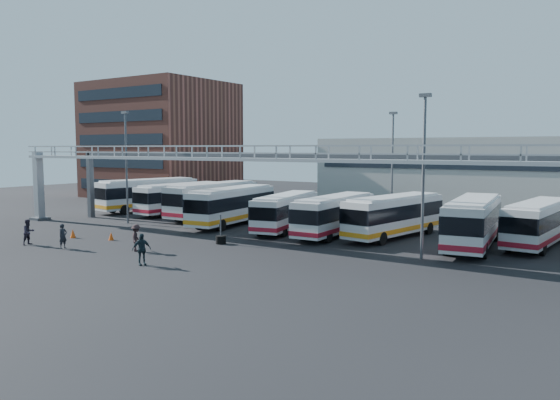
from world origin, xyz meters
The scene contains 23 objects.
ground centered at (0.00, 0.00, 0.00)m, with size 140.00×140.00×0.00m, color black.
gantry centered at (0.00, 5.87, 5.51)m, with size 51.40×5.15×7.10m.
apartment_building centered at (-34.00, 30.00, 8.00)m, with size 18.00×15.00×16.00m, color brown.
warehouse centered at (12.00, 38.00, 4.00)m, with size 42.00×14.00×8.00m, color #9E9E99.
light_pole_left centered at (-16.00, 8.00, 5.73)m, with size 0.70×0.35×10.21m.
light_pole_mid centered at (12.00, 7.00, 5.73)m, with size 0.70×0.35×10.21m.
light_pole_back centered at (4.00, 22.00, 5.73)m, with size 0.70×0.35×10.21m.
bus_0 centered at (-21.84, 16.00, 1.95)m, with size 4.62×11.86×3.52m.
bus_1 centered at (-16.70, 15.78, 1.79)m, with size 3.18×10.77×3.23m.
bus_2 centered at (-11.95, 15.25, 1.92)m, with size 2.71×11.46×3.48m.
bus_3 centered at (-7.22, 12.37, 1.87)m, with size 3.79×11.37×3.39m.
bus_4 centered at (-1.37, 12.19, 1.70)m, with size 4.36×10.36×3.07m.
bus_5 centered at (3.25, 12.11, 1.75)m, with size 2.78×10.48×3.16m.
bus_6 centered at (7.56, 13.70, 1.81)m, with size 4.30×11.02×3.27m.
bus_7 centered at (13.70, 12.67, 1.90)m, with size 3.92×11.56×3.44m.
bus_8 centered at (17.42, 15.73, 1.76)m, with size 3.35×10.65×3.18m.
pedestrian_a centered at (-9.78, -3.13, 0.86)m, with size 0.63×0.41×1.73m, color black.
pedestrian_b centered at (-13.21, -3.52, 0.92)m, with size 0.89×0.69×1.83m, color #2C2432.
pedestrian_c centered at (-4.82, -1.03, 0.91)m, with size 1.17×0.67×1.81m, color black.
pedestrian_d centered at (-1.20, -3.88, 0.95)m, with size 1.11×0.46×1.90m, color #1A292F.
cone_left centered at (-13.15, 0.08, 0.34)m, with size 0.43×0.43×0.68m, color #DC480C.
cone_right centered at (-9.83, 0.99, 0.31)m, with size 0.39×0.39×0.63m, color #DC480C.
tire_stack centered at (-1.93, 4.31, 0.36)m, with size 0.74×0.74×2.12m.
Camera 1 is at (23.04, -25.88, 6.90)m, focal length 35.00 mm.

